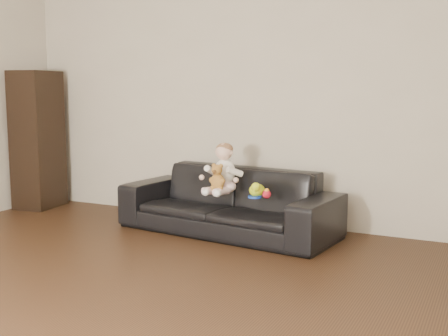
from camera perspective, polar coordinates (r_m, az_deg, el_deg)
The scene contains 10 objects.
floor at distance 3.31m, azimuth -18.07°, elevation -14.91°, with size 5.50×5.50×0.00m, color #372213.
wall_back at distance 5.37m, azimuth 2.47°, elevation 8.30°, with size 5.00×5.00×0.00m, color #B7AD99.
sofa at distance 4.99m, azimuth 0.41°, elevation -3.39°, with size 1.95×0.76×0.57m, color black.
cabinet at distance 6.37m, azimuth -18.39°, elevation 2.73°, with size 0.37×0.50×1.47m, color black.
shelf_item at distance 6.34m, azimuth -18.39°, elevation 5.70°, with size 0.18×0.25×0.28m, color silver.
baby at distance 4.85m, azimuth -0.06°, elevation -0.33°, with size 0.33×0.40×0.44m.
teddy_bear at distance 4.73m, azimuth -0.68°, elevation -0.95°, with size 0.16×0.15×0.22m.
toy_green at distance 4.73m, azimuth 3.37°, elevation -2.27°, with size 0.13×0.16×0.11m, color #C8E31A.
toy_rattle at distance 4.65m, azimuth 4.35°, elevation -2.67°, with size 0.07×0.07×0.07m, color red.
toy_blue_disc at distance 4.68m, azimuth 3.13°, elevation -2.95°, with size 0.11×0.11×0.02m, color blue.
Camera 1 is at (2.18, -2.15, 1.26)m, focal length 45.00 mm.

